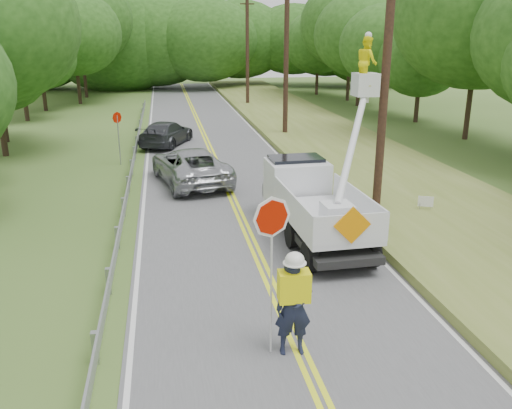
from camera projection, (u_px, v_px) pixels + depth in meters
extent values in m
plane|color=#405C22|center=(309.00, 371.00, 10.33)|extent=(140.00, 140.00, 0.00)
cube|color=#545557|center=(225.00, 182.00, 23.45)|extent=(7.20, 96.00, 0.02)
cube|color=#EFF91F|center=(223.00, 181.00, 23.43)|extent=(0.12, 96.00, 0.00)
cube|color=#EFF91F|center=(227.00, 181.00, 23.46)|extent=(0.12, 96.00, 0.00)
cube|color=silver|center=(145.00, 185.00, 22.88)|extent=(0.12, 96.00, 0.00)
cube|color=silver|center=(301.00, 178.00, 24.01)|extent=(0.12, 96.00, 0.00)
cube|color=#979A9E|center=(95.00, 348.00, 10.49)|extent=(0.12, 0.14, 0.70)
cube|color=#979A9E|center=(108.00, 281.00, 13.30)|extent=(0.12, 0.14, 0.70)
cube|color=#979A9E|center=(117.00, 238.00, 16.11)|extent=(0.12, 0.14, 0.70)
cube|color=#979A9E|center=(123.00, 207.00, 18.92)|extent=(0.12, 0.14, 0.70)
cube|color=#979A9E|center=(128.00, 185.00, 21.74)|extent=(0.12, 0.14, 0.70)
cube|color=#979A9E|center=(131.00, 167.00, 24.55)|extent=(0.12, 0.14, 0.70)
cube|color=#979A9E|center=(134.00, 153.00, 27.36)|extent=(0.12, 0.14, 0.70)
cube|color=#979A9E|center=(136.00, 142.00, 30.17)|extent=(0.12, 0.14, 0.70)
cube|color=#979A9E|center=(138.00, 133.00, 32.98)|extent=(0.12, 0.14, 0.70)
cube|color=#979A9E|center=(140.00, 125.00, 35.79)|extent=(0.12, 0.14, 0.70)
cube|color=#979A9E|center=(141.00, 118.00, 38.61)|extent=(0.12, 0.14, 0.70)
cube|color=#979A9E|center=(142.00, 112.00, 41.42)|extent=(0.12, 0.14, 0.70)
cube|color=#979A9E|center=(143.00, 107.00, 44.23)|extent=(0.12, 0.14, 0.70)
cube|color=#979A9E|center=(132.00, 167.00, 23.55)|extent=(0.05, 48.00, 0.34)
cylinder|color=black|center=(386.00, 72.00, 18.04)|extent=(0.30, 0.30, 10.00)
cylinder|color=black|center=(286.00, 55.00, 32.10)|extent=(0.30, 0.30, 10.00)
cylinder|color=black|center=(247.00, 48.00, 46.16)|extent=(0.30, 0.30, 10.00)
cube|color=black|center=(247.00, 4.00, 45.05)|extent=(1.20, 0.10, 0.10)
cube|color=#5E7028|center=(377.00, 172.00, 24.57)|extent=(7.00, 96.00, 0.30)
cylinder|color=#332319|center=(1.00, 119.00, 27.81)|extent=(0.32, 0.32, 3.89)
cylinder|color=#332319|center=(4.00, 121.00, 31.67)|extent=(0.32, 0.32, 2.57)
cylinder|color=#332319|center=(25.00, 103.00, 39.32)|extent=(0.32, 0.32, 2.69)
ellipsoid|color=#1F4513|center=(19.00, 56.00, 38.30)|extent=(6.29, 6.29, 5.53)
cylinder|color=#332319|center=(44.00, 96.00, 44.43)|extent=(0.32, 0.32, 2.54)
ellipsoid|color=#1F4513|center=(40.00, 57.00, 43.48)|extent=(5.92, 5.92, 5.21)
cylinder|color=#332319|center=(79.00, 84.00, 48.64)|extent=(0.32, 0.32, 3.63)
ellipsoid|color=#1F4513|center=(73.00, 33.00, 47.27)|extent=(8.46, 8.46, 7.44)
cylinder|color=#332319|center=(85.00, 75.00, 53.43)|extent=(0.32, 0.32, 4.41)
ellipsoid|color=#1F4513|center=(79.00, 18.00, 51.77)|extent=(10.29, 10.29, 9.05)
cylinder|color=#332319|center=(469.00, 104.00, 32.22)|extent=(0.32, 0.32, 4.32)
ellipsoid|color=#1F4513|center=(480.00, 11.00, 30.59)|extent=(10.07, 10.07, 8.86)
cylinder|color=#332319|center=(417.00, 104.00, 38.73)|extent=(0.32, 0.32, 2.62)
ellipsoid|color=#1F4513|center=(421.00, 59.00, 37.74)|extent=(6.11, 6.11, 5.38)
cylinder|color=#332319|center=(382.00, 96.00, 42.04)|extent=(0.32, 0.32, 3.08)
ellipsoid|color=#1F4513|center=(386.00, 46.00, 40.89)|extent=(7.19, 7.19, 6.32)
cylinder|color=#332319|center=(358.00, 86.00, 47.37)|extent=(0.32, 0.32, 3.54)
ellipsoid|color=#1F4513|center=(361.00, 35.00, 46.04)|extent=(8.26, 8.26, 7.27)
cylinder|color=#332319|center=(348.00, 79.00, 51.02)|extent=(0.32, 0.32, 4.08)
ellipsoid|color=#1F4513|center=(351.00, 24.00, 49.48)|extent=(9.53, 9.53, 8.38)
cylinder|color=#332319|center=(317.00, 80.00, 56.14)|extent=(0.32, 0.32, 3.10)
ellipsoid|color=#1F4513|center=(318.00, 42.00, 54.97)|extent=(7.24, 7.24, 6.37)
ellipsoid|color=#1F4513|center=(29.00, 40.00, 60.16)|extent=(15.04, 11.28, 11.28)
ellipsoid|color=#1F4513|center=(73.00, 40.00, 60.34)|extent=(11.75, 8.81, 8.81)
ellipsoid|color=#1F4513|center=(116.00, 40.00, 60.31)|extent=(16.10, 12.07, 12.07)
ellipsoid|color=#1F4513|center=(155.00, 40.00, 60.77)|extent=(13.95, 10.47, 10.47)
ellipsoid|color=#1F4513|center=(204.00, 40.00, 60.03)|extent=(12.42, 9.31, 9.31)
ellipsoid|color=#1F4513|center=(240.00, 39.00, 63.96)|extent=(12.25, 9.18, 9.18)
ellipsoid|color=#1F4513|center=(294.00, 39.00, 64.25)|extent=(11.06, 8.29, 8.29)
ellipsoid|color=#1F4513|center=(327.00, 39.00, 64.06)|extent=(11.57, 8.68, 8.68)
ellipsoid|color=#1F4513|center=(370.00, 40.00, 62.94)|extent=(13.71, 10.28, 10.28)
imported|color=#191E33|center=(294.00, 307.00, 10.63)|extent=(0.77, 0.53, 2.05)
cube|color=#D5D008|center=(294.00, 286.00, 10.48)|extent=(0.65, 0.41, 0.62)
ellipsoid|color=white|center=(295.00, 260.00, 10.31)|extent=(0.38, 0.38, 0.31)
cylinder|color=#B7B7B7|center=(271.00, 289.00, 10.49)|extent=(0.04, 0.04, 2.86)
cylinder|color=#A71100|center=(272.00, 217.00, 10.03)|extent=(0.78, 0.30, 0.82)
cylinder|color=black|center=(310.00, 257.00, 14.47)|extent=(0.30, 0.87, 0.86)
cylinder|color=black|center=(372.00, 252.00, 14.82)|extent=(0.30, 0.87, 0.86)
cylinder|color=black|center=(292.00, 234.00, 16.15)|extent=(0.30, 0.87, 0.86)
cylinder|color=black|center=(348.00, 230.00, 16.49)|extent=(0.30, 0.87, 0.86)
cylinder|color=black|center=(275.00, 211.00, 18.24)|extent=(0.30, 0.87, 0.86)
cylinder|color=black|center=(325.00, 207.00, 18.59)|extent=(0.30, 0.87, 0.86)
cube|color=black|center=(318.00, 227.00, 16.55)|extent=(2.07, 5.82, 0.23)
cube|color=silver|center=(325.00, 220.00, 15.83)|extent=(2.20, 4.21, 0.20)
cube|color=silver|center=(292.00, 208.00, 15.49)|extent=(0.19, 4.14, 0.81)
cube|color=silver|center=(358.00, 203.00, 15.88)|extent=(0.19, 4.14, 0.81)
cube|color=silver|center=(351.00, 229.00, 13.78)|extent=(2.07, 0.12, 0.81)
cube|color=silver|center=(297.00, 184.00, 18.60)|extent=(2.08, 1.77, 1.62)
cube|color=black|center=(296.00, 166.00, 18.58)|extent=(1.84, 1.23, 0.68)
cube|color=silver|center=(337.00, 216.00, 14.77)|extent=(0.84, 0.84, 0.72)
cube|color=silver|center=(365.00, 85.00, 18.06)|extent=(0.77, 0.77, 0.77)
imported|color=#D5D008|center=(367.00, 62.00, 17.82)|extent=(0.62, 0.80, 1.65)
cube|color=orange|center=(352.00, 225.00, 13.68)|extent=(1.02, 0.07, 1.02)
imported|color=#A6A9AD|center=(190.00, 166.00, 23.00)|extent=(3.63, 5.96, 1.54)
imported|color=#35373C|center=(166.00, 133.00, 30.84)|extent=(3.62, 5.17, 1.39)
cylinder|color=#979A9E|center=(119.00, 140.00, 26.13)|extent=(0.06, 0.06, 2.46)
cylinder|color=#A71100|center=(117.00, 118.00, 25.79)|extent=(0.41, 0.42, 0.56)
cube|color=white|center=(426.00, 201.00, 18.81)|extent=(0.50, 0.24, 0.37)
cylinder|color=#979A9E|center=(419.00, 210.00, 18.87)|extent=(0.02, 0.02, 0.53)
cylinder|color=#979A9E|center=(430.00, 210.00, 18.94)|extent=(0.02, 0.02, 0.53)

